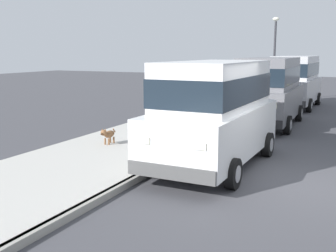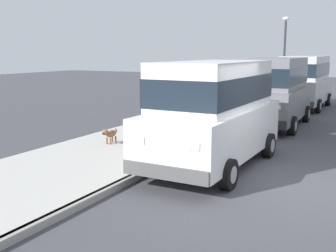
{
  "view_description": "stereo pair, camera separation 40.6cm",
  "coord_description": "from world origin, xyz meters",
  "px_view_note": "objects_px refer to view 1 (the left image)",
  "views": [
    {
      "loc": [
        1.1,
        -8.81,
        2.75
      ],
      "look_at": [
        -3.45,
        0.79,
        0.85
      ],
      "focal_mm": 44.75,
      "sensor_mm": 36.0,
      "label": 1
    },
    {
      "loc": [
        1.46,
        -8.63,
        2.75
      ],
      "look_at": [
        -3.45,
        0.79,
        0.85
      ],
      "focal_mm": 44.75,
      "sensor_mm": 36.0,
      "label": 2
    }
  ],
  "objects_px": {
    "car_white_van": "(215,109)",
    "dog_brown": "(108,134)",
    "car_grey_van": "(269,88)",
    "car_silver_van": "(295,79)",
    "street_lamp": "(275,48)",
    "fire_hydrant": "(212,118)"
  },
  "relations": [
    {
      "from": "car_white_van",
      "to": "dog_brown",
      "type": "bearing_deg",
      "value": 173.47
    },
    {
      "from": "car_white_van",
      "to": "car_grey_van",
      "type": "distance_m",
      "value": 6.23
    },
    {
      "from": "car_silver_van",
      "to": "street_lamp",
      "type": "xyz_separation_m",
      "value": [
        -1.45,
        1.93,
        1.51
      ]
    },
    {
      "from": "fire_hydrant",
      "to": "car_white_van",
      "type": "bearing_deg",
      "value": -69.88
    },
    {
      "from": "car_white_van",
      "to": "street_lamp",
      "type": "relative_size",
      "value": 1.12
    },
    {
      "from": "dog_brown",
      "to": "fire_hydrant",
      "type": "height_order",
      "value": "fire_hydrant"
    },
    {
      "from": "car_grey_van",
      "to": "car_silver_van",
      "type": "height_order",
      "value": "same"
    },
    {
      "from": "car_white_van",
      "to": "street_lamp",
      "type": "xyz_separation_m",
      "value": [
        -1.42,
        13.93,
        1.51
      ]
    },
    {
      "from": "car_white_van",
      "to": "car_silver_van",
      "type": "distance_m",
      "value": 12.0
    },
    {
      "from": "car_white_van",
      "to": "fire_hydrant",
      "type": "relative_size",
      "value": 6.81
    },
    {
      "from": "car_silver_van",
      "to": "fire_hydrant",
      "type": "bearing_deg",
      "value": -101.18
    },
    {
      "from": "car_silver_van",
      "to": "street_lamp",
      "type": "bearing_deg",
      "value": 126.86
    },
    {
      "from": "car_silver_van",
      "to": "fire_hydrant",
      "type": "height_order",
      "value": "car_silver_van"
    },
    {
      "from": "car_grey_van",
      "to": "fire_hydrant",
      "type": "relative_size",
      "value": 6.81
    },
    {
      "from": "car_grey_van",
      "to": "dog_brown",
      "type": "xyz_separation_m",
      "value": [
        -3.26,
        -5.85,
        -0.97
      ]
    },
    {
      "from": "car_white_van",
      "to": "fire_hydrant",
      "type": "height_order",
      "value": "car_white_van"
    },
    {
      "from": "car_silver_van",
      "to": "dog_brown",
      "type": "xyz_separation_m",
      "value": [
        -3.33,
        -11.62,
        -0.97
      ]
    },
    {
      "from": "dog_brown",
      "to": "fire_hydrant",
      "type": "relative_size",
      "value": 1.04
    },
    {
      "from": "car_grey_van",
      "to": "street_lamp",
      "type": "relative_size",
      "value": 1.12
    },
    {
      "from": "car_white_van",
      "to": "car_silver_van",
      "type": "xyz_separation_m",
      "value": [
        0.02,
        12.0,
        0.0
      ]
    },
    {
      "from": "car_grey_van",
      "to": "street_lamp",
      "type": "bearing_deg",
      "value": 100.2
    },
    {
      "from": "car_silver_van",
      "to": "dog_brown",
      "type": "relative_size",
      "value": 6.55
    }
  ]
}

